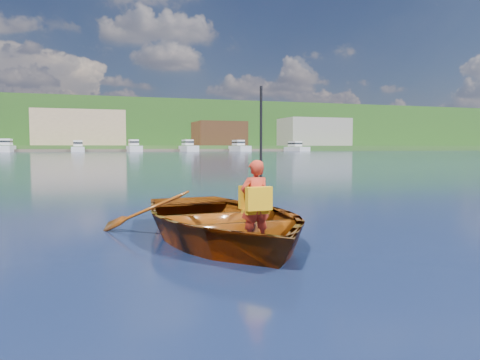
{
  "coord_description": "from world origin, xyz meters",
  "views": [
    {
      "loc": [
        -3.2,
        -6.22,
        1.35
      ],
      "look_at": [
        -1.04,
        0.31,
        0.87
      ],
      "focal_mm": 35.0,
      "sensor_mm": 36.0,
      "label": 1
    }
  ],
  "objects_px": {
    "dock": "(90,150)",
    "marina_yachts": "(87,147)",
    "rowboat": "(221,219)",
    "child_paddler": "(255,201)"
  },
  "relations": [
    {
      "from": "child_paddler",
      "to": "dock",
      "type": "height_order",
      "value": "child_paddler"
    },
    {
      "from": "dock",
      "to": "marina_yachts",
      "type": "xyz_separation_m",
      "value": [
        -0.91,
        -4.65,
        0.97
      ]
    },
    {
      "from": "rowboat",
      "to": "dock",
      "type": "distance_m",
      "value": 147.69
    },
    {
      "from": "child_paddler",
      "to": "dock",
      "type": "distance_m",
      "value": 148.58
    },
    {
      "from": "rowboat",
      "to": "dock",
      "type": "height_order",
      "value": "dock"
    },
    {
      "from": "rowboat",
      "to": "child_paddler",
      "type": "xyz_separation_m",
      "value": [
        0.21,
        -0.89,
        0.36
      ]
    },
    {
      "from": "child_paddler",
      "to": "dock",
      "type": "relative_size",
      "value": 0.01
    },
    {
      "from": "dock",
      "to": "marina_yachts",
      "type": "distance_m",
      "value": 4.83
    },
    {
      "from": "rowboat",
      "to": "marina_yachts",
      "type": "relative_size",
      "value": 0.03
    },
    {
      "from": "child_paddler",
      "to": "marina_yachts",
      "type": "distance_m",
      "value": 143.95
    }
  ]
}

